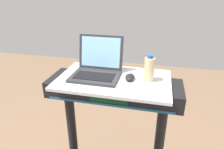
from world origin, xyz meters
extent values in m
cylinder|color=black|center=(-0.34, 0.70, 0.58)|extent=(0.07, 0.07, 0.86)
cube|color=black|center=(0.00, 0.70, 1.06)|extent=(0.90, 0.28, 0.11)
cube|color=#0C3F19|center=(0.00, 0.56, 1.06)|extent=(0.24, 0.01, 0.06)
cube|color=#1E598C|center=(0.00, 0.56, 1.02)|extent=(0.81, 0.00, 0.02)
cube|color=silver|center=(0.00, 0.70, 1.13)|extent=(0.74, 0.46, 0.02)
cube|color=#2D2D30|center=(-0.12, 0.68, 1.15)|extent=(0.32, 0.24, 0.02)
cube|color=black|center=(-0.12, 0.67, 1.16)|extent=(0.26, 0.13, 0.00)
cube|color=#2D2D30|center=(-0.12, 0.83, 1.27)|extent=(0.32, 0.05, 0.23)
cube|color=#8CCCF2|center=(-0.12, 0.82, 1.27)|extent=(0.28, 0.04, 0.21)
ellipsoid|color=black|center=(0.11, 0.71, 1.15)|extent=(0.06, 0.10, 0.03)
cylinder|color=beige|center=(0.23, 0.72, 1.21)|extent=(0.07, 0.07, 0.15)
cylinder|color=#2659A5|center=(0.23, 0.72, 1.30)|extent=(0.04, 0.04, 0.02)
camera|label=1|loc=(0.27, -0.49, 1.70)|focal=32.48mm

